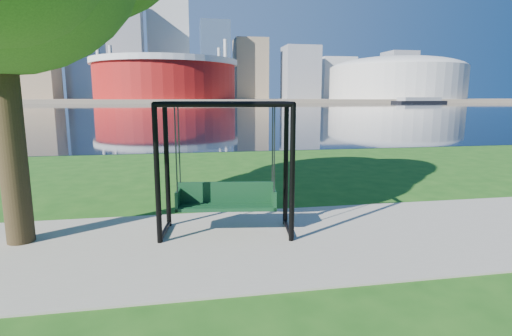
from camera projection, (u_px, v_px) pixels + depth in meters
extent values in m
plane|color=#1E5114|center=(244.00, 233.00, 7.82)|extent=(900.00, 900.00, 0.00)
cube|color=#9E937F|center=(248.00, 242.00, 7.33)|extent=(120.00, 4.00, 0.03)
cube|color=black|center=(186.00, 108.00, 106.64)|extent=(900.00, 180.00, 0.02)
cube|color=#937F60|center=(183.00, 100.00, 304.11)|extent=(900.00, 228.00, 2.00)
cylinder|color=maroon|center=(166.00, 80.00, 231.47)|extent=(80.00, 80.00, 22.00)
cylinder|color=silver|center=(165.00, 63.00, 229.83)|extent=(83.00, 83.00, 3.00)
cylinder|color=silver|center=(219.00, 74.00, 254.85)|extent=(2.00, 2.00, 32.00)
cylinder|color=silver|center=(112.00, 73.00, 243.17)|extent=(2.00, 2.00, 32.00)
cylinder|color=silver|center=(99.00, 68.00, 206.36)|extent=(2.00, 2.00, 32.00)
cylinder|color=silver|center=(226.00, 70.00, 218.04)|extent=(2.00, 2.00, 32.00)
cylinder|color=beige|center=(396.00, 83.00, 257.37)|extent=(84.00, 84.00, 20.00)
ellipsoid|color=beige|center=(396.00, 69.00, 255.82)|extent=(84.00, 84.00, 15.12)
cube|color=#998466|center=(33.00, 34.00, 272.77)|extent=(26.00, 26.00, 88.00)
cube|color=slate|center=(88.00, 35.00, 301.71)|extent=(30.00, 24.00, 95.00)
cube|color=gray|center=(126.00, 49.00, 289.64)|extent=(24.00, 24.00, 72.00)
cube|color=silver|center=(169.00, 49.00, 323.34)|extent=(32.00, 28.00, 80.00)
cube|color=slate|center=(215.00, 61.00, 307.23)|extent=(22.00, 22.00, 58.00)
cube|color=#998466|center=(250.00, 69.00, 327.95)|extent=(26.00, 26.00, 48.00)
cube|color=gray|center=(301.00, 73.00, 325.88)|extent=(28.00, 24.00, 42.00)
cube|color=silver|center=(335.00, 78.00, 357.72)|extent=(30.00, 26.00, 36.00)
cube|color=gray|center=(398.00, 76.00, 346.87)|extent=(24.00, 24.00, 40.00)
cube|color=#998466|center=(429.00, 81.00, 369.19)|extent=(26.00, 26.00, 32.00)
cylinder|color=black|center=(157.00, 176.00, 7.04)|extent=(0.11, 0.11, 2.51)
cylinder|color=black|center=(292.00, 175.00, 7.15)|extent=(0.11, 0.11, 2.51)
cylinder|color=black|center=(167.00, 167.00, 8.01)|extent=(0.11, 0.11, 2.51)
cylinder|color=black|center=(286.00, 166.00, 8.11)|extent=(0.11, 0.11, 2.51)
cylinder|color=black|center=(224.00, 104.00, 6.88)|extent=(2.39, 0.43, 0.10)
cylinder|color=black|center=(226.00, 104.00, 7.84)|extent=(2.39, 0.43, 0.10)
cylinder|color=black|center=(160.00, 104.00, 7.31)|extent=(0.23, 0.99, 0.10)
cylinder|color=black|center=(165.00, 230.00, 7.73)|extent=(0.21, 0.98, 0.08)
cylinder|color=black|center=(290.00, 104.00, 7.41)|extent=(0.23, 0.99, 0.10)
cylinder|color=black|center=(288.00, 229.00, 7.83)|extent=(0.21, 0.98, 0.08)
cube|color=black|center=(227.00, 207.00, 7.70)|extent=(1.96, 0.75, 0.07)
cube|color=black|center=(227.00, 192.00, 7.87)|extent=(1.90, 0.32, 0.41)
cube|color=black|center=(178.00, 200.00, 7.63)|extent=(0.12, 0.49, 0.37)
cube|color=black|center=(274.00, 199.00, 7.71)|extent=(0.12, 0.49, 0.37)
cylinder|color=#37373D|center=(176.00, 151.00, 7.27)|extent=(0.03, 0.03, 1.58)
cylinder|color=#37373D|center=(274.00, 151.00, 7.35)|extent=(0.03, 0.03, 1.58)
cylinder|color=#37373D|center=(179.00, 148.00, 7.67)|extent=(0.03, 0.03, 1.58)
cylinder|color=#37373D|center=(272.00, 148.00, 7.74)|extent=(0.03, 0.03, 1.58)
cylinder|color=black|center=(8.00, 114.00, 6.90)|extent=(0.47, 0.47, 4.70)
cube|color=black|center=(419.00, 102.00, 208.73)|extent=(31.26, 13.62, 1.21)
cube|color=#B3B3AF|center=(420.00, 99.00, 208.46)|extent=(25.02, 11.00, 1.82)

